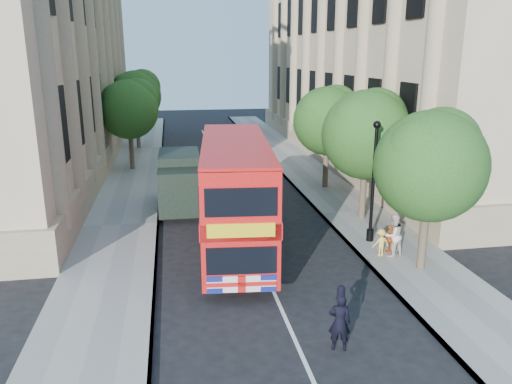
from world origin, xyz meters
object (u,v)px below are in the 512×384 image
double_decker_bus (235,192)px  box_van (180,183)px  woman_pedestrian (393,235)px  police_constable (340,322)px  lamp_post (373,187)px

double_decker_bus → box_van: size_ratio=1.93×
box_van → woman_pedestrian: (8.13, -7.95, -0.43)m
police_constable → box_van: bearing=-58.3°
double_decker_bus → police_constable: (1.84, -7.72, -1.64)m
lamp_post → double_decker_bus: 5.78m
box_van → police_constable: box_van is taller
police_constable → lamp_post: bearing=-102.4°
double_decker_bus → woman_pedestrian: (5.99, -2.02, -1.48)m
lamp_post → box_van: (-7.90, 6.20, -1.09)m
lamp_post → police_constable: size_ratio=3.08×
double_decker_bus → lamp_post: bearing=2.5°
woman_pedestrian → police_constable: bearing=32.7°
lamp_post → double_decker_bus: bearing=177.2°
lamp_post → woman_pedestrian: (0.22, -1.74, -1.51)m
lamp_post → woman_pedestrian: lamp_post is taller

